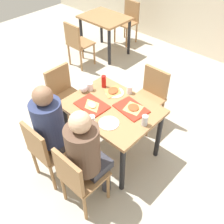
# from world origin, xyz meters

# --- Properties ---
(ground_plane) EXTENTS (10.00, 10.00, 0.02)m
(ground_plane) POSITION_xyz_m (0.00, 0.00, -0.01)
(ground_plane) COLOR #B2AD9E
(main_table) EXTENTS (1.05, 0.80, 0.76)m
(main_table) POSITION_xyz_m (0.00, 0.00, 0.65)
(main_table) COLOR #9E7247
(main_table) RESTS_ON ground_plane
(chair_near_left) EXTENTS (0.40, 0.40, 0.86)m
(chair_near_left) POSITION_xyz_m (-0.26, -0.78, 0.50)
(chair_near_left) COLOR #9E7247
(chair_near_left) RESTS_ON ground_plane
(chair_near_right) EXTENTS (0.40, 0.40, 0.86)m
(chair_near_right) POSITION_xyz_m (0.26, -0.78, 0.50)
(chair_near_right) COLOR #9E7247
(chair_near_right) RESTS_ON ground_plane
(chair_far_side) EXTENTS (0.40, 0.40, 0.86)m
(chair_far_side) POSITION_xyz_m (0.00, 0.78, 0.50)
(chair_far_side) COLOR #9E7247
(chair_far_side) RESTS_ON ground_plane
(chair_left_end) EXTENTS (0.40, 0.40, 0.86)m
(chair_left_end) POSITION_xyz_m (-0.91, 0.00, 0.50)
(chair_left_end) COLOR #9E7247
(chair_left_end) RESTS_ON ground_plane
(person_in_red) EXTENTS (0.32, 0.42, 1.27)m
(person_in_red) POSITION_xyz_m (-0.26, -0.64, 0.75)
(person_in_red) COLOR #383842
(person_in_red) RESTS_ON ground_plane
(person_in_brown_jacket) EXTENTS (0.32, 0.42, 1.27)m
(person_in_brown_jacket) POSITION_xyz_m (0.26, -0.64, 0.75)
(person_in_brown_jacket) COLOR #383842
(person_in_brown_jacket) RESTS_ON ground_plane
(tray_red_near) EXTENTS (0.37, 0.27, 0.02)m
(tray_red_near) POSITION_xyz_m (-0.18, -0.14, 0.77)
(tray_red_near) COLOR red
(tray_red_near) RESTS_ON main_table
(tray_red_far) EXTENTS (0.39, 0.31, 0.02)m
(tray_red_far) POSITION_xyz_m (0.18, 0.12, 0.77)
(tray_red_far) COLOR red
(tray_red_far) RESTS_ON main_table
(paper_plate_center) EXTENTS (0.22, 0.22, 0.01)m
(paper_plate_center) POSITION_xyz_m (-0.16, 0.22, 0.76)
(paper_plate_center) COLOR white
(paper_plate_center) RESTS_ON main_table
(paper_plate_near_edge) EXTENTS (0.22, 0.22, 0.01)m
(paper_plate_near_edge) POSITION_xyz_m (0.16, -0.22, 0.76)
(paper_plate_near_edge) COLOR white
(paper_plate_near_edge) RESTS_ON main_table
(pizza_slice_a) EXTENTS (0.23, 0.19, 0.02)m
(pizza_slice_a) POSITION_xyz_m (-0.17, -0.15, 0.79)
(pizza_slice_a) COLOR #DBAD60
(pizza_slice_a) RESTS_ON tray_red_near
(pizza_slice_b) EXTENTS (0.26, 0.25, 0.02)m
(pizza_slice_b) POSITION_xyz_m (0.20, 0.13, 0.79)
(pizza_slice_b) COLOR #DBAD60
(pizza_slice_b) RESTS_ON tray_red_far
(pizza_slice_c) EXTENTS (0.23, 0.26, 0.02)m
(pizza_slice_c) POSITION_xyz_m (-0.18, 0.22, 0.78)
(pizza_slice_c) COLOR #C68C47
(pizza_slice_c) RESTS_ON paper_plate_center
(plastic_cup_a) EXTENTS (0.07, 0.07, 0.10)m
(plastic_cup_a) POSITION_xyz_m (-0.03, 0.34, 0.81)
(plastic_cup_a) COLOR white
(plastic_cup_a) RESTS_ON main_table
(plastic_cup_b) EXTENTS (0.07, 0.07, 0.10)m
(plastic_cup_b) POSITION_xyz_m (0.03, -0.34, 0.81)
(plastic_cup_b) COLOR white
(plastic_cup_b) RESTS_ON main_table
(plastic_cup_c) EXTENTS (0.07, 0.07, 0.10)m
(plastic_cup_c) POSITION_xyz_m (-0.42, 0.06, 0.81)
(plastic_cup_c) COLOR white
(plastic_cup_c) RESTS_ON main_table
(soda_can) EXTENTS (0.07, 0.07, 0.12)m
(soda_can) POSITION_xyz_m (0.45, 0.02, 0.82)
(soda_can) COLOR #B7BCC6
(soda_can) RESTS_ON main_table
(condiment_bottle) EXTENTS (0.06, 0.06, 0.16)m
(condiment_bottle) POSITION_xyz_m (-0.34, 0.22, 0.84)
(condiment_bottle) COLOR red
(condiment_bottle) RESTS_ON main_table
(foil_bundle) EXTENTS (0.10, 0.10, 0.10)m
(foil_bundle) POSITION_xyz_m (-0.45, -0.02, 0.81)
(foil_bundle) COLOR silver
(foil_bundle) RESTS_ON main_table
(background_table) EXTENTS (0.90, 0.70, 0.76)m
(background_table) POSITION_xyz_m (-1.93, 1.88, 0.63)
(background_table) COLOR #9E7247
(background_table) RESTS_ON ground_plane
(background_chair_near) EXTENTS (0.40, 0.40, 0.86)m
(background_chair_near) POSITION_xyz_m (-1.93, 1.14, 0.50)
(background_chair_near) COLOR #9E7247
(background_chair_near) RESTS_ON ground_plane
(background_chair_far) EXTENTS (0.40, 0.40, 0.86)m
(background_chair_far) POSITION_xyz_m (-1.93, 2.61, 0.50)
(background_chair_far) COLOR #9E7247
(background_chair_far) RESTS_ON ground_plane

